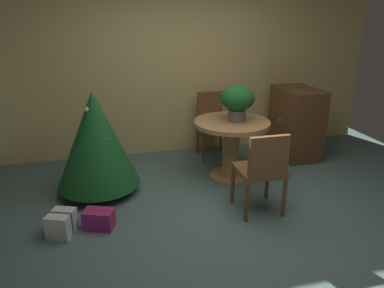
% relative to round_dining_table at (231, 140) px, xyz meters
% --- Properties ---
extents(ground_plane, '(6.60, 6.60, 0.00)m').
position_rel_round_dining_table_xyz_m(ground_plane, '(-0.40, -1.01, -0.52)').
color(ground_plane, '#4C6660').
extents(back_wall_panel, '(6.00, 0.10, 2.60)m').
position_rel_round_dining_table_xyz_m(back_wall_panel, '(-0.40, 1.19, 0.78)').
color(back_wall_panel, tan).
rests_on(back_wall_panel, ground_plane).
extents(round_dining_table, '(0.95, 0.95, 0.76)m').
position_rel_round_dining_table_xyz_m(round_dining_table, '(0.00, 0.00, 0.00)').
color(round_dining_table, '#B27F4C').
rests_on(round_dining_table, ground_plane).
extents(flower_vase, '(0.42, 0.42, 0.45)m').
position_rel_round_dining_table_xyz_m(flower_vase, '(0.06, -0.00, 0.51)').
color(flower_vase, '#665B51').
rests_on(flower_vase, round_dining_table).
extents(wooden_chair_near, '(0.46, 0.45, 0.91)m').
position_rel_round_dining_table_xyz_m(wooden_chair_near, '(0.00, -0.93, 0.00)').
color(wooden_chair_near, brown).
rests_on(wooden_chair_near, ground_plane).
extents(wooden_chair_far, '(0.42, 0.39, 0.94)m').
position_rel_round_dining_table_xyz_m(wooden_chair_far, '(0.00, 0.85, 0.02)').
color(wooden_chair_far, brown).
rests_on(wooden_chair_far, ground_plane).
extents(holiday_tree, '(0.96, 0.96, 1.22)m').
position_rel_round_dining_table_xyz_m(holiday_tree, '(-1.65, -0.00, 0.15)').
color(holiday_tree, brown).
rests_on(holiday_tree, ground_plane).
extents(gift_box_cream, '(0.30, 0.32, 0.24)m').
position_rel_round_dining_table_xyz_m(gift_box_cream, '(-2.02, -0.84, -0.40)').
color(gift_box_cream, silver).
rests_on(gift_box_cream, ground_plane).
extents(gift_box_purple, '(0.33, 0.27, 0.20)m').
position_rel_round_dining_table_xyz_m(gift_box_purple, '(-1.67, -0.81, -0.42)').
color(gift_box_purple, '#9E287A').
rests_on(gift_box_purple, ground_plane).
extents(wooden_cabinet, '(0.53, 0.82, 1.01)m').
position_rel_round_dining_table_xyz_m(wooden_cabinet, '(1.20, 0.52, -0.01)').
color(wooden_cabinet, brown).
rests_on(wooden_cabinet, ground_plane).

